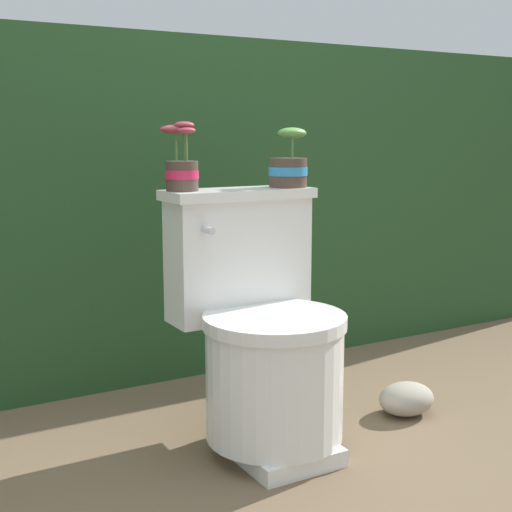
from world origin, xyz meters
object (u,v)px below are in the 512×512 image
at_px(potted_plant_midleft, 289,165).
at_px(potted_plant_left, 182,165).
at_px(toilet, 263,342).
at_px(garden_stone, 406,399).

bearing_deg(potted_plant_midleft, potted_plant_left, 174.95).
bearing_deg(toilet, potted_plant_midleft, 38.82).
bearing_deg(potted_plant_left, garden_stone, -16.14).
height_order(potted_plant_left, potted_plant_midleft, potted_plant_left).
distance_m(toilet, garden_stone, 0.59).
bearing_deg(toilet, potted_plant_left, 136.64).
bearing_deg(potted_plant_midleft, garden_stone, -25.82).
relative_size(toilet, potted_plant_midleft, 4.13).
bearing_deg(garden_stone, toilet, 176.00).
bearing_deg(potted_plant_left, toilet, -43.36).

